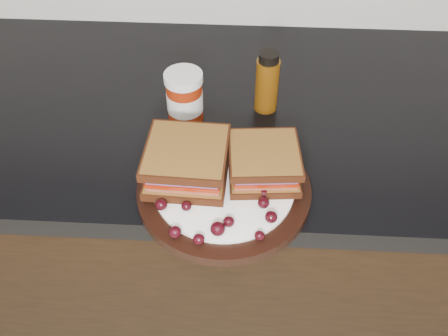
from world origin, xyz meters
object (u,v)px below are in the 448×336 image
(sandwich_left, at_px, (187,162))
(condiment_jar, at_px, (185,97))
(oil_bottle, at_px, (267,82))
(plate, at_px, (224,190))

(sandwich_left, relative_size, condiment_jar, 1.26)
(condiment_jar, distance_m, oil_bottle, 0.16)
(plate, relative_size, sandwich_left, 2.18)
(plate, distance_m, oil_bottle, 0.24)
(plate, relative_size, condiment_jar, 2.75)
(condiment_jar, height_order, oil_bottle, oil_bottle)
(condiment_jar, bearing_deg, plate, -65.92)
(plate, height_order, oil_bottle, oil_bottle)
(plate, relative_size, oil_bottle, 2.29)
(plate, height_order, condiment_jar, condiment_jar)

